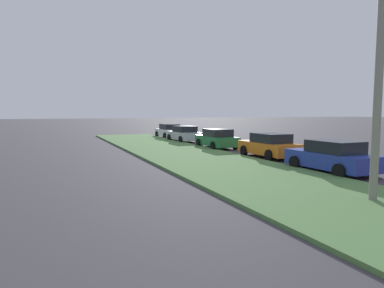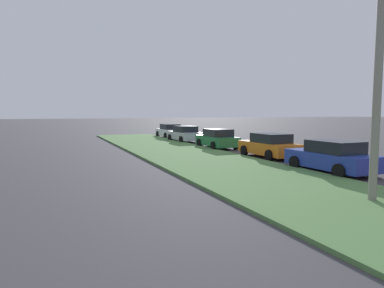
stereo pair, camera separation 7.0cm
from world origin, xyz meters
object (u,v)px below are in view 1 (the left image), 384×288
Objects in this scene: parked_car_orange at (269,146)px; parked_car_silver at (184,134)px; parked_car_green at (217,139)px; parked_car_blue at (332,157)px; parked_car_white at (169,131)px.

parked_car_silver is at bearing 3.58° from parked_car_orange.
parked_car_green is at bearing 4.89° from parked_car_orange.
parked_car_silver is at bearing 3.38° from parked_car_green.
parked_car_blue and parked_car_orange have the same top height.
parked_car_blue is 23.09m from parked_car_white.
parked_car_orange and parked_car_white have the same top height.
parked_car_blue and parked_car_silver have the same top height.
parked_car_green is 1.00× the size of parked_car_white.
parked_car_blue is 1.00× the size of parked_car_white.
parked_car_silver is 5.34m from parked_car_white.
parked_car_silver is (12.31, 0.72, 0.00)m from parked_car_orange.
parked_car_white is (17.63, 0.37, 0.00)m from parked_car_orange.
parked_car_silver is (17.76, 0.27, 0.00)m from parked_car_blue.
parked_car_orange and parked_car_silver have the same top height.
parked_car_green is (6.05, 0.49, 0.00)m from parked_car_orange.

